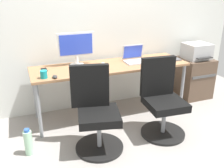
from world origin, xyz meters
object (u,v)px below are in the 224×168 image
Objects in this scene: side_cabinet at (193,77)px; water_bottle_on_floor at (28,142)px; printer at (197,51)px; coffee_mug at (44,74)px; desktop_monitor at (76,46)px; office_chair_right at (162,101)px; open_laptop at (135,58)px; office_chair_left at (96,113)px.

side_cabinet is 2.73m from water_bottle_on_floor.
printer reaches higher than coffee_mug.
desktop_monitor is at bearing 44.44° from water_bottle_on_floor.
office_chair_right is at bearing -19.67° from coffee_mug.
printer is 1.11m from open_laptop.
desktop_monitor is at bearing 170.29° from open_laptop.
office_chair_left is 3.03× the size of open_laptop.
open_laptop is at bearing -176.05° from side_cabinet.
printer is 1.29× the size of water_bottle_on_floor.
side_cabinet is at bearing 90.00° from printer.
office_chair_left is at bearing -179.91° from office_chair_right.
office_chair_left reaches higher than side_cabinet.
printer is 0.83× the size of desktop_monitor.
open_laptop reaches higher than coffee_mug.
printer is 4.35× the size of coffee_mug.
side_cabinet is (1.08, 0.78, -0.10)m from office_chair_right.
water_bottle_on_floor is at bearing 171.01° from office_chair_left.
desktop_monitor reaches higher than printer.
office_chair_left is 2.07m from side_cabinet.
office_chair_right is 3.03× the size of water_bottle_on_floor.
office_chair_left is 2.09m from printer.
water_bottle_on_floor is 0.65× the size of desktop_monitor.
coffee_mug is at bearing 160.33° from office_chair_right.
coffee_mug is at bearing 53.03° from water_bottle_on_floor.
side_cabinet is at bearing 35.97° from office_chair_right.
open_laptop reaches higher than side_cabinet.
open_laptop is (0.80, 0.71, 0.36)m from office_chair_left.
water_bottle_on_floor is 1.33m from desktop_monitor.
coffee_mug is (-0.47, 0.47, 0.35)m from office_chair_left.
desktop_monitor reaches higher than coffee_mug.
desktop_monitor is 0.64m from coffee_mug.
office_chair_right is 1.43m from coffee_mug.
office_chair_left is 2.35× the size of printer.
office_chair_right is 1.47× the size of side_cabinet.
desktop_monitor is at bearing 89.40° from office_chair_left.
printer reaches higher than water_bottle_on_floor.
side_cabinet is at bearing 7.57° from coffee_mug.
side_cabinet is at bearing 3.95° from open_laptop.
desktop_monitor is (0.74, 0.73, 0.83)m from water_bottle_on_floor.
open_laptop is 1.29m from coffee_mug.
office_chair_left is 0.79m from water_bottle_on_floor.
coffee_mug reaches higher than side_cabinet.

